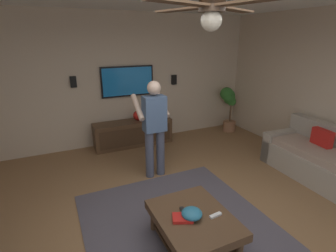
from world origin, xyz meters
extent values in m
plane|color=olive|center=(0.00, 0.00, 0.00)|extent=(7.71, 7.71, 0.00)
cube|color=#C6B299|center=(3.19, 0.00, 1.39)|extent=(0.10, 6.62, 2.79)
cube|color=#514C56|center=(-0.07, 0.03, 0.01)|extent=(2.71, 2.28, 0.01)
cube|color=#A89E8E|center=(0.11, -2.66, 0.21)|extent=(1.92, 0.90, 0.42)
cube|color=#A89E8E|center=(0.97, -2.69, 0.29)|extent=(0.21, 0.85, 0.58)
cube|color=tan|center=(0.12, -2.58, 0.48)|extent=(1.52, 0.64, 0.12)
cube|color=red|center=(0.26, -2.77, 0.64)|extent=(0.37, 0.17, 0.36)
cube|color=#513823|center=(-0.27, 0.03, 0.35)|extent=(1.00, 0.80, 0.10)
cylinder|color=#513823|center=(0.15, -0.29, 0.15)|extent=(0.07, 0.07, 0.30)
cylinder|color=#513823|center=(0.15, 0.35, 0.15)|extent=(0.07, 0.07, 0.30)
cylinder|color=#513823|center=(-0.69, -0.29, 0.15)|extent=(0.07, 0.07, 0.30)
cube|color=#452F1E|center=(-0.27, 0.03, 0.10)|extent=(0.88, 0.68, 0.03)
cube|color=#513823|center=(2.86, -0.26, 0.28)|extent=(0.44, 1.70, 0.55)
cube|color=#412C1C|center=(2.64, -0.26, 0.28)|extent=(0.01, 1.56, 0.39)
cube|color=black|center=(3.10, -0.26, 1.38)|extent=(0.05, 1.15, 0.65)
cube|color=blue|center=(3.08, -0.26, 1.38)|extent=(0.01, 1.09, 0.59)
cylinder|color=#4C5166|center=(1.40, -0.29, 0.41)|extent=(0.14, 0.14, 0.82)
cylinder|color=#4C5166|center=(1.40, -0.09, 0.41)|extent=(0.14, 0.14, 0.82)
cube|color=slate|center=(1.40, -0.19, 1.11)|extent=(0.22, 0.36, 0.58)
sphere|color=beige|center=(1.40, -0.19, 1.53)|extent=(0.22, 0.22, 0.22)
cylinder|color=beige|center=(1.58, -0.41, 1.20)|extent=(0.48, 0.09, 0.37)
cylinder|color=beige|center=(1.58, 0.03, 1.20)|extent=(0.48, 0.09, 0.37)
cube|color=white|center=(1.78, -0.19, 1.10)|extent=(0.04, 0.05, 0.16)
cylinder|color=#9E6B4C|center=(2.69, -2.76, 0.13)|extent=(0.30, 0.30, 0.26)
cylinder|color=brown|center=(2.69, -2.76, 0.47)|extent=(0.04, 0.04, 0.42)
sphere|color=#2D6B28|center=(2.76, -2.71, 0.87)|extent=(0.25, 0.25, 0.25)
sphere|color=#2D6B28|center=(2.83, -2.72, 0.94)|extent=(0.33, 0.33, 0.33)
sphere|color=#2D6B28|center=(2.81, -2.78, 0.90)|extent=(0.30, 0.30, 0.30)
sphere|color=#2D6B28|center=(2.78, -2.77, 0.84)|extent=(0.29, 0.29, 0.29)
sphere|color=#2D6B28|center=(2.73, -2.81, 0.76)|extent=(0.22, 0.22, 0.22)
ellipsoid|color=teal|center=(-0.29, 0.06, 0.45)|extent=(0.23, 0.23, 0.10)
cube|color=white|center=(-0.38, -0.19, 0.41)|extent=(0.06, 0.15, 0.02)
cube|color=black|center=(-0.17, 0.11, 0.41)|extent=(0.16, 0.09, 0.02)
cube|color=red|center=(-0.28, 0.17, 0.42)|extent=(0.23, 0.27, 0.04)
sphere|color=red|center=(2.87, -0.39, 0.66)|extent=(0.22, 0.22, 0.22)
cube|color=black|center=(3.11, -1.38, 1.34)|extent=(0.06, 0.12, 0.22)
cube|color=black|center=(3.11, 0.84, 1.44)|extent=(0.06, 0.12, 0.22)
cylinder|color=#4C3828|center=(-0.54, 0.10, 2.49)|extent=(0.20, 0.20, 0.08)
sphere|color=silver|center=(-0.54, 0.10, 2.39)|extent=(0.16, 0.16, 0.16)
cube|color=brown|center=(-0.24, 0.20, 2.49)|extent=(0.57, 0.28, 0.02)
cube|color=brown|center=(-0.63, 0.41, 2.49)|extent=(0.27, 0.57, 0.02)
cube|color=brown|center=(-0.85, 0.04, 2.49)|extent=(0.57, 0.23, 0.02)
cube|color=brown|center=(-0.41, -0.19, 2.49)|extent=(0.33, 0.56, 0.02)
camera|label=1|loc=(-2.31, 1.29, 2.27)|focal=27.57mm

